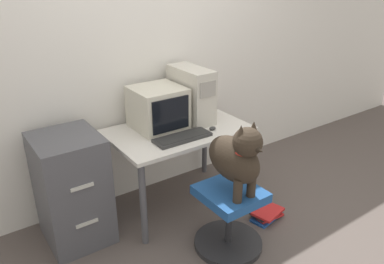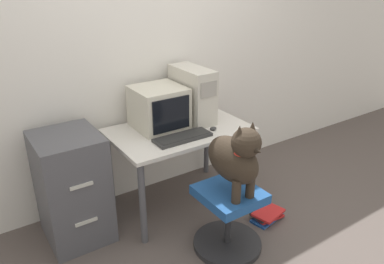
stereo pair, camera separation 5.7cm
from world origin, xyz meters
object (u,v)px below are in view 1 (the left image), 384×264
office_chair (229,217)px  dog (237,156)px  crt_monitor (158,108)px  filing_cabinet (72,189)px  keyboard (182,137)px  book_stack_floor (267,214)px  pc_tower (191,94)px

office_chair → dog: bearing=-90.0°
crt_monitor → filing_cabinet: size_ratio=0.48×
keyboard → dog: size_ratio=0.83×
dog → office_chair: bearing=90.0°
filing_cabinet → book_stack_floor: 1.58m
keyboard → office_chair: size_ratio=0.90×
crt_monitor → office_chair: 1.04m
office_chair → book_stack_floor: size_ratio=1.69×
filing_cabinet → book_stack_floor: bearing=-26.4°
keyboard → book_stack_floor: (0.55, -0.43, -0.68)m
pc_tower → keyboard: size_ratio=1.03×
pc_tower → filing_cabinet: (-1.11, -0.05, -0.52)m
pc_tower → book_stack_floor: bearing=-70.5°
dog → book_stack_floor: bearing=14.0°
office_chair → keyboard: bearing=97.6°
crt_monitor → keyboard: crt_monitor is taller
dog → filing_cabinet: (-0.89, 0.80, -0.35)m
crt_monitor → keyboard: (0.03, -0.31, -0.16)m
crt_monitor → pc_tower: bearing=-1.4°
crt_monitor → book_stack_floor: size_ratio=1.34×
crt_monitor → office_chair: size_ratio=0.79×
crt_monitor → book_stack_floor: crt_monitor is taller
filing_cabinet → dog: bearing=-42.1°
crt_monitor → filing_cabinet: 0.91m
office_chair → pc_tower: bearing=74.6°
office_chair → dog: size_ratio=0.93×
crt_monitor → filing_cabinet: crt_monitor is taller
pc_tower → office_chair: size_ratio=0.92×
filing_cabinet → book_stack_floor: size_ratio=2.81×
pc_tower → keyboard: (-0.29, -0.30, -0.22)m
crt_monitor → pc_tower: pc_tower is taller
keyboard → office_chair: 0.70m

